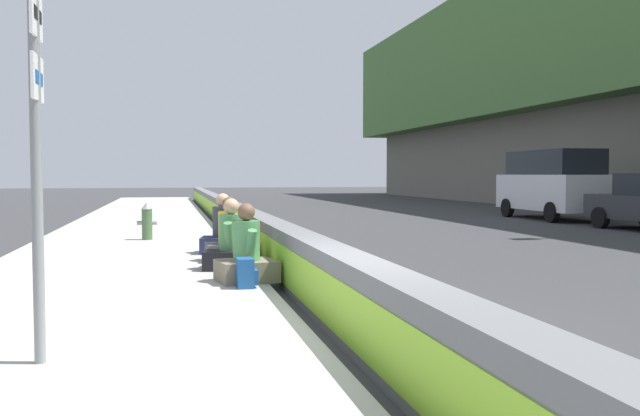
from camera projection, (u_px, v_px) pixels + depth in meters
The scene contains 11 objects.
ground_plane at pixel (354, 340), 6.83m from camera, with size 160.00×160.00×0.00m, color #353538.
sidewalk_strip at pixel (77, 348), 6.24m from camera, with size 80.00×4.40×0.14m, color #A8A59E.
jersey_barrier at pixel (354, 298), 6.81m from camera, with size 76.00×0.45×0.85m.
route_sign_post at pixel (36, 104), 5.39m from camera, with size 0.44×0.09×3.60m.
fire_hydrant at pixel (147, 221), 15.85m from camera, with size 0.26×0.46×0.88m.
seated_person_foreground at pixel (247, 257), 9.67m from camera, with size 0.82×0.91×1.12m.
seated_person_middle at pixel (232, 247), 10.93m from camera, with size 0.89×0.98×1.14m.
seated_person_rear at pixel (229, 241), 12.00m from camera, with size 0.73×0.84×1.13m.
seated_person_far at pixel (223, 234), 13.19m from camera, with size 0.85×0.95×1.16m.
backpack at pixel (246, 273), 9.14m from camera, with size 0.32×0.28×0.40m.
parked_car_fourth at pixel (552, 183), 25.13m from camera, with size 5.14×2.18×2.56m.
Camera 1 is at (-6.51, 1.81, 1.67)m, focal length 37.98 mm.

